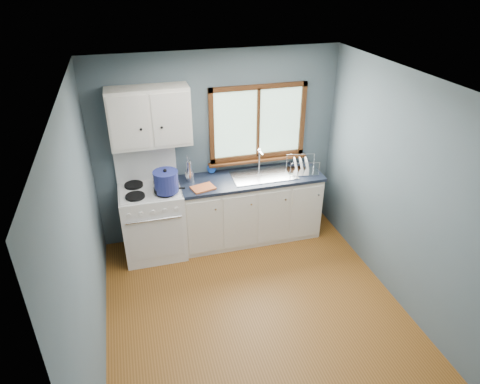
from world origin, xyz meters
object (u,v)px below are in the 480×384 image
object	(u,v)px
utensil_crock	(190,175)
gas_range	(153,219)
thermos	(189,172)
sink	(263,179)
base_cabinets	(250,210)
dish_rack	(302,168)
stockpot	(166,181)
skillet	(164,189)

from	to	relation	value
utensil_crock	gas_range	bearing A→B (deg)	-166.42
utensil_crock	thermos	xyz separation A→B (m)	(-0.01, -0.03, 0.07)
thermos	sink	bearing A→B (deg)	-4.56
base_cabinets	dish_rack	xyz separation A→B (m)	(0.71, -0.03, 0.56)
stockpot	base_cabinets	bearing A→B (deg)	8.81
gas_range	dish_rack	distance (m)	2.07
sink	dish_rack	world-z (taller)	sink
utensil_crock	dish_rack	world-z (taller)	utensil_crock
skillet	utensil_crock	size ratio (longest dim) A/B	1.11
sink	thermos	xyz separation A→B (m)	(-0.97, 0.08, 0.20)
skillet	utensil_crock	distance (m)	0.45
utensil_crock	stockpot	bearing A→B (deg)	-139.45
gas_range	thermos	size ratio (longest dim) A/B	4.79
sink	utensil_crock	world-z (taller)	utensil_crock
gas_range	sink	world-z (taller)	gas_range
thermos	base_cabinets	bearing A→B (deg)	-5.57
skillet	thermos	bearing A→B (deg)	43.04
base_cabinets	utensil_crock	size ratio (longest dim) A/B	5.27
skillet	thermos	xyz separation A→B (m)	(0.35, 0.24, 0.08)
gas_range	base_cabinets	xyz separation A→B (m)	(1.31, 0.02, -0.08)
stockpot	thermos	distance (m)	0.41
base_cabinets	sink	distance (m)	0.48
base_cabinets	stockpot	xyz separation A→B (m)	(-1.11, -0.17, 0.68)
sink	skillet	size ratio (longest dim) A/B	2.15
sink	utensil_crock	bearing A→B (deg)	173.56
base_cabinets	stockpot	size ratio (longest dim) A/B	4.64
base_cabinets	dish_rack	distance (m)	0.91
sink	stockpot	xyz separation A→B (m)	(-1.29, -0.17, 0.23)
sink	utensil_crock	size ratio (longest dim) A/B	2.39
skillet	dish_rack	distance (m)	1.85
dish_rack	skillet	bearing A→B (deg)	-164.76
base_cabinets	sink	size ratio (longest dim) A/B	2.20
stockpot	dish_rack	world-z (taller)	stockpot
gas_range	base_cabinets	bearing A→B (deg)	0.82
stockpot	utensil_crock	distance (m)	0.44
skillet	thermos	world-z (taller)	thermos
thermos	dish_rack	distance (m)	1.50
gas_range	sink	size ratio (longest dim) A/B	1.62
gas_range	stockpot	size ratio (longest dim) A/B	3.41
base_cabinets	thermos	distance (m)	1.02
thermos	stockpot	bearing A→B (deg)	-142.31
sink	thermos	bearing A→B (deg)	175.44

